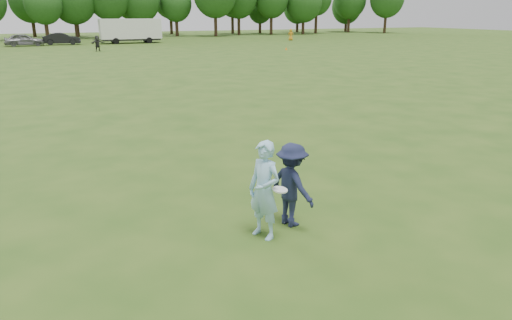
% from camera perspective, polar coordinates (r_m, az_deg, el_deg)
% --- Properties ---
extents(ground, '(200.00, 200.00, 0.00)m').
position_cam_1_polar(ground, '(8.03, -3.20, -11.37)').
color(ground, '#294A14').
rests_on(ground, ground).
extents(thrower, '(0.66, 0.78, 1.81)m').
position_cam_1_polar(thrower, '(8.15, 1.05, -3.81)').
color(thrower, '#95C9E6').
rests_on(thrower, ground).
extents(defender, '(0.85, 1.17, 1.63)m').
position_cam_1_polar(defender, '(8.68, 4.50, -3.12)').
color(defender, '#1B213C').
rests_on(defender, ground).
extents(player_far_c, '(0.97, 0.79, 1.71)m').
position_cam_1_polar(player_far_c, '(71.01, 4.36, 15.36)').
color(player_far_c, orange).
rests_on(player_far_c, ground).
extents(player_far_d, '(1.61, 0.95, 1.66)m').
position_cam_1_polar(player_far_d, '(53.25, -19.21, 13.60)').
color(player_far_d, '#2A2A2A').
rests_on(player_far_d, ground).
extents(car_e, '(4.61, 2.02, 1.54)m').
position_cam_1_polar(car_e, '(65.23, -27.01, 13.24)').
color(car_e, slate).
rests_on(car_e, ground).
extents(car_f, '(4.70, 1.95, 1.51)m').
position_cam_1_polar(car_f, '(66.02, -23.11, 13.76)').
color(car_f, black).
rests_on(car_f, ground).
extents(field_cone, '(0.28, 0.28, 0.30)m').
position_cam_1_polar(field_cone, '(52.48, 3.79, 13.73)').
color(field_cone, orange).
rests_on(field_cone, ground).
extents(disc_in_play, '(0.31, 0.31, 0.07)m').
position_cam_1_polar(disc_in_play, '(8.01, 3.02, -3.73)').
color(disc_in_play, white).
rests_on(disc_in_play, ground).
extents(cargo_trailer, '(9.00, 2.75, 3.20)m').
position_cam_1_polar(cargo_trailer, '(66.56, -15.43, 15.42)').
color(cargo_trailer, white).
rests_on(cargo_trailer, ground).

